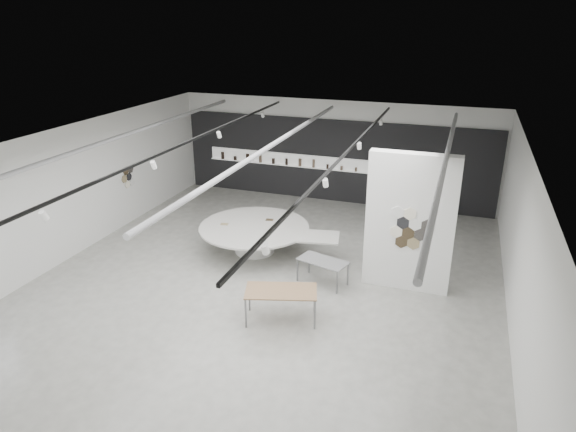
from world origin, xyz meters
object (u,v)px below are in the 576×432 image
(partition_column, at_px, (410,223))
(display_island, at_px, (257,235))
(sample_table_wood, at_px, (281,293))
(sample_table_stone, at_px, (323,262))
(kitchen_counter, at_px, (421,202))

(partition_column, distance_m, display_island, 4.69)
(sample_table_wood, xyz_separation_m, sample_table_stone, (0.44, 2.01, -0.11))
(display_island, distance_m, kitchen_counter, 6.50)
(partition_column, bearing_deg, display_island, 171.18)
(sample_table_stone, bearing_deg, display_island, 152.97)
(display_island, bearing_deg, sample_table_wood, -69.47)
(display_island, height_order, sample_table_wood, display_island)
(partition_column, bearing_deg, sample_table_stone, -165.91)
(display_island, distance_m, sample_table_wood, 3.77)
(display_island, relative_size, kitchen_counter, 2.91)
(sample_table_stone, bearing_deg, kitchen_counter, 72.17)
(display_island, height_order, sample_table_stone, display_island)
(partition_column, relative_size, sample_table_wood, 1.99)
(partition_column, height_order, sample_table_wood, partition_column)
(sample_table_wood, relative_size, sample_table_stone, 1.28)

